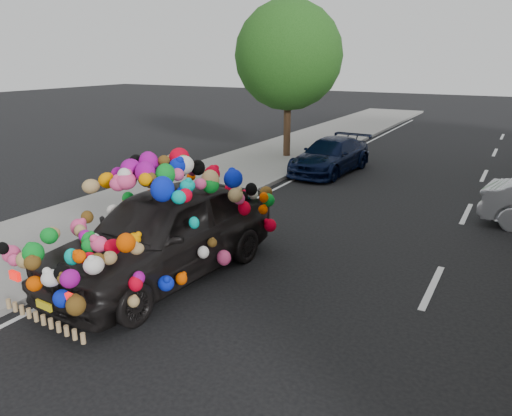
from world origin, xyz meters
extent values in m
plane|color=black|center=(0.00, 0.00, 0.00)|extent=(100.00, 100.00, 0.00)
cube|color=gray|center=(-4.30, 0.00, 0.06)|extent=(4.00, 60.00, 0.12)
cube|color=gray|center=(-2.35, 0.00, 0.07)|extent=(0.15, 60.00, 0.13)
cylinder|color=#332114|center=(-3.80, 9.50, 1.36)|extent=(0.28, 0.28, 2.73)
sphere|color=#1A4512|center=(-3.80, 9.50, 4.03)|extent=(4.20, 4.20, 4.20)
imported|color=black|center=(-0.96, -1.90, 0.86)|extent=(2.46, 5.19, 1.71)
cube|color=red|center=(-1.87, -4.37, 0.78)|extent=(0.22, 0.08, 0.14)
cube|color=red|center=(-0.50, -4.49, 0.78)|extent=(0.22, 0.08, 0.14)
cube|color=yellow|center=(-1.19, -4.44, 0.48)|extent=(0.34, 0.07, 0.12)
imported|color=black|center=(-1.33, 7.93, 0.60)|extent=(2.05, 4.30, 1.21)
camera|label=1|loc=(4.73, -8.75, 4.01)|focal=35.00mm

